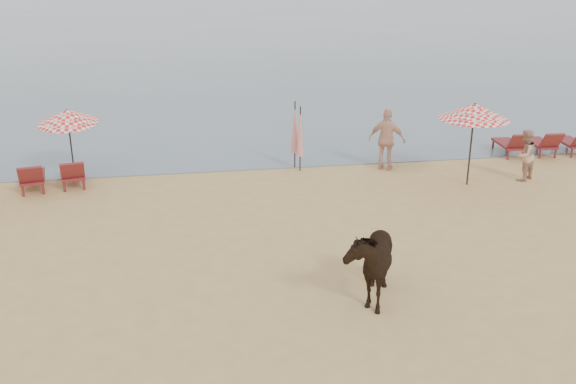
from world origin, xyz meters
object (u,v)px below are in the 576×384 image
(umbrella_open_right, at_px, (474,111))
(beachgoer_right_b, at_px, (387,140))
(beachgoer_right_a, at_px, (524,155))
(cow, at_px, (369,259))
(lounger_cluster_left, at_px, (53,174))
(umbrella_closed_right, at_px, (300,132))
(umbrella_closed_left, at_px, (295,127))
(umbrella_open_left_b, at_px, (67,117))
(lounger_cluster_right, at_px, (543,142))

(umbrella_open_right, height_order, beachgoer_right_b, umbrella_open_right)
(umbrella_open_right, relative_size, beachgoer_right_a, 1.58)
(cow, height_order, beachgoer_right_a, cow)
(beachgoer_right_a, bearing_deg, lounger_cluster_left, -37.41)
(umbrella_closed_right, distance_m, beachgoer_right_b, 2.67)
(umbrella_closed_left, relative_size, beachgoer_right_a, 1.39)
(umbrella_closed_right, xyz_separation_m, beachgoer_right_a, (6.33, -1.88, -0.48))
(umbrella_open_left_b, xyz_separation_m, umbrella_closed_left, (6.65, -0.13, -0.57))
(umbrella_open_left_b, xyz_separation_m, beachgoer_right_a, (13.10, -2.30, -1.11))
(beachgoer_right_a, xyz_separation_m, beachgoer_right_b, (-3.68, 1.59, 0.19))
(beachgoer_right_a, bearing_deg, umbrella_open_right, -26.81)
(lounger_cluster_right, height_order, umbrella_open_right, umbrella_open_right)
(lounger_cluster_left, distance_m, cow, 10.26)
(umbrella_open_left_b, bearing_deg, umbrella_closed_right, 19.46)
(umbrella_closed_right, distance_m, beachgoer_right_a, 6.62)
(umbrella_closed_left, relative_size, cow, 1.11)
(umbrella_open_right, relative_size, beachgoer_right_b, 1.26)
(umbrella_closed_right, distance_m, cow, 7.86)
(umbrella_open_left_b, height_order, cow, umbrella_open_left_b)
(umbrella_closed_left, xyz_separation_m, beachgoer_right_b, (2.76, -0.58, -0.35))
(lounger_cluster_left, height_order, cow, cow)
(umbrella_open_left_b, bearing_deg, lounger_cluster_left, -93.40)
(lounger_cluster_left, xyz_separation_m, umbrella_open_left_b, (0.44, 0.88, 1.44))
(lounger_cluster_left, distance_m, umbrella_open_left_b, 1.75)
(umbrella_open_left_b, distance_m, umbrella_open_right, 11.59)
(umbrella_open_left_b, relative_size, umbrella_open_right, 0.90)
(umbrella_closed_left, distance_m, beachgoer_right_a, 6.82)
(umbrella_closed_right, bearing_deg, umbrella_open_right, -23.95)
(lounger_cluster_left, xyz_separation_m, umbrella_closed_right, (7.21, 0.47, 0.81))
(lounger_cluster_left, height_order, beachgoer_right_b, beachgoer_right_b)
(lounger_cluster_left, bearing_deg, umbrella_closed_right, -6.40)
(cow, bearing_deg, beachgoer_right_a, 62.10)
(lounger_cluster_right, distance_m, umbrella_open_right, 4.71)
(umbrella_open_right, xyz_separation_m, beachgoer_right_b, (-1.92, 1.74, -1.21))
(beachgoer_right_a, bearing_deg, umbrella_closed_right, -48.00)
(umbrella_open_right, bearing_deg, cow, -117.72)
(lounger_cluster_right, height_order, umbrella_closed_right, umbrella_closed_right)
(beachgoer_right_b, bearing_deg, lounger_cluster_left, 31.21)
(umbrella_open_left_b, relative_size, cow, 1.13)
(umbrella_open_left_b, distance_m, umbrella_closed_left, 6.68)
(lounger_cluster_left, distance_m, lounger_cluster_right, 15.47)
(umbrella_open_left_b, relative_size, beachgoer_right_b, 1.13)
(umbrella_open_right, distance_m, umbrella_closed_left, 5.29)
(lounger_cluster_right, relative_size, umbrella_closed_right, 1.44)
(lounger_cluster_left, relative_size, lounger_cluster_right, 0.68)
(lounger_cluster_right, distance_m, umbrella_closed_left, 8.40)
(lounger_cluster_left, relative_size, beachgoer_right_a, 1.31)
(umbrella_open_left_b, relative_size, umbrella_closed_right, 1.07)
(lounger_cluster_left, distance_m, beachgoer_right_a, 13.61)
(lounger_cluster_right, bearing_deg, umbrella_open_right, -143.80)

